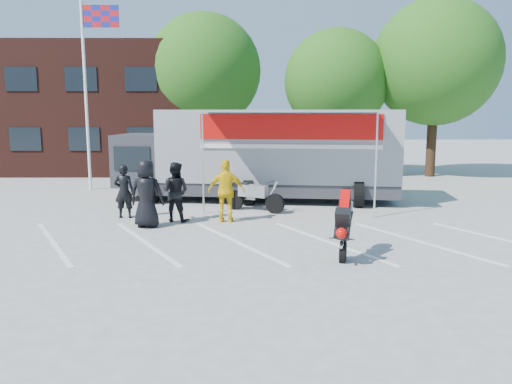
{
  "coord_description": "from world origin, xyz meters",
  "views": [
    {
      "loc": [
        0.59,
        -11.66,
        3.36
      ],
      "look_at": [
        0.69,
        1.18,
        1.3
      ],
      "focal_mm": 35.0,
      "sensor_mm": 36.0,
      "label": 1
    }
  ],
  "objects_px": {
    "parked_motorcycle": "(254,211)",
    "spectator_leather_c": "(175,192)",
    "flagpole": "(91,72)",
    "tree_mid": "(336,81)",
    "stunt_bike_rider": "(345,255)",
    "tree_right": "(436,62)",
    "tree_left": "(204,71)",
    "spectator_hivis": "(226,191)",
    "transporter_truck": "(265,200)",
    "spectator_leather_a": "(146,194)",
    "spectator_leather_b": "(124,191)"
  },
  "relations": [
    {
      "from": "tree_mid",
      "to": "spectator_hivis",
      "type": "distance_m",
      "value": 13.28
    },
    {
      "from": "spectator_leather_c",
      "to": "spectator_hivis",
      "type": "bearing_deg",
      "value": -168.56
    },
    {
      "from": "flagpole",
      "to": "spectator_leather_a",
      "type": "height_order",
      "value": "flagpole"
    },
    {
      "from": "flagpole",
      "to": "stunt_bike_rider",
      "type": "bearing_deg",
      "value": -48.44
    },
    {
      "from": "spectator_hivis",
      "to": "parked_motorcycle",
      "type": "bearing_deg",
      "value": -116.3
    },
    {
      "from": "flagpole",
      "to": "spectator_leather_a",
      "type": "bearing_deg",
      "value": -62.69
    },
    {
      "from": "transporter_truck",
      "to": "tree_right",
      "type": "bearing_deg",
      "value": 45.8
    },
    {
      "from": "parked_motorcycle",
      "to": "spectator_leather_b",
      "type": "xyz_separation_m",
      "value": [
        -4.17,
        -1.04,
        0.86
      ]
    },
    {
      "from": "tree_left",
      "to": "transporter_truck",
      "type": "distance_m",
      "value": 10.8
    },
    {
      "from": "tree_mid",
      "to": "tree_left",
      "type": "bearing_deg",
      "value": 171.87
    },
    {
      "from": "tree_right",
      "to": "spectator_leather_a",
      "type": "xyz_separation_m",
      "value": [
        -12.51,
        -11.73,
        -4.87
      ]
    },
    {
      "from": "tree_right",
      "to": "transporter_truck",
      "type": "height_order",
      "value": "tree_right"
    },
    {
      "from": "tree_left",
      "to": "transporter_truck",
      "type": "height_order",
      "value": "tree_left"
    },
    {
      "from": "flagpole",
      "to": "spectator_hivis",
      "type": "bearing_deg",
      "value": -47.35
    },
    {
      "from": "tree_right",
      "to": "tree_left",
      "type": "bearing_deg",
      "value": 172.87
    },
    {
      "from": "tree_mid",
      "to": "stunt_bike_rider",
      "type": "relative_size",
      "value": 4.29
    },
    {
      "from": "tree_mid",
      "to": "stunt_bike_rider",
      "type": "distance_m",
      "value": 16.13
    },
    {
      "from": "tree_left",
      "to": "stunt_bike_rider",
      "type": "distance_m",
      "value": 17.78
    },
    {
      "from": "parked_motorcycle",
      "to": "spectator_leather_c",
      "type": "relative_size",
      "value": 1.22
    },
    {
      "from": "transporter_truck",
      "to": "spectator_hivis",
      "type": "bearing_deg",
      "value": -101.72
    },
    {
      "from": "tree_left",
      "to": "tree_mid",
      "type": "relative_size",
      "value": 1.13
    },
    {
      "from": "tree_left",
      "to": "spectator_hivis",
      "type": "bearing_deg",
      "value": -81.87
    },
    {
      "from": "tree_right",
      "to": "spectator_leather_b",
      "type": "bearing_deg",
      "value": -142.31
    },
    {
      "from": "stunt_bike_rider",
      "to": "spectator_hivis",
      "type": "xyz_separation_m",
      "value": [
        -3.0,
        3.64,
        0.97
      ]
    },
    {
      "from": "parked_motorcycle",
      "to": "spectator_hivis",
      "type": "xyz_separation_m",
      "value": [
        -0.87,
        -1.66,
        0.97
      ]
    },
    {
      "from": "flagpole",
      "to": "spectator_leather_a",
      "type": "xyz_separation_m",
      "value": [
        3.73,
        -7.23,
        -4.05
      ]
    },
    {
      "from": "spectator_leather_a",
      "to": "spectator_hivis",
      "type": "height_order",
      "value": "spectator_leather_a"
    },
    {
      "from": "flagpole",
      "to": "tree_right",
      "type": "distance_m",
      "value": 16.88
    },
    {
      "from": "flagpole",
      "to": "tree_mid",
      "type": "height_order",
      "value": "flagpole"
    },
    {
      "from": "tree_right",
      "to": "transporter_truck",
      "type": "xyz_separation_m",
      "value": [
        -8.92,
        -7.23,
        -5.88
      ]
    },
    {
      "from": "tree_left",
      "to": "stunt_bike_rider",
      "type": "height_order",
      "value": "tree_left"
    },
    {
      "from": "tree_left",
      "to": "parked_motorcycle",
      "type": "xyz_separation_m",
      "value": [
        2.66,
        -10.89,
        -5.57
      ]
    },
    {
      "from": "tree_right",
      "to": "spectator_leather_a",
      "type": "relative_size",
      "value": 4.54
    },
    {
      "from": "tree_mid",
      "to": "stunt_bike_rider",
      "type": "bearing_deg",
      "value": -98.27
    },
    {
      "from": "flagpole",
      "to": "spectator_leather_b",
      "type": "height_order",
      "value": "flagpole"
    },
    {
      "from": "transporter_truck",
      "to": "spectator_leather_b",
      "type": "distance_m",
      "value": 5.65
    },
    {
      "from": "spectator_hivis",
      "to": "spectator_leather_b",
      "type": "bearing_deg",
      "value": -9.38
    },
    {
      "from": "flagpole",
      "to": "parked_motorcycle",
      "type": "height_order",
      "value": "flagpole"
    },
    {
      "from": "spectator_leather_c",
      "to": "tree_left",
      "type": "bearing_deg",
      "value": -71.79
    },
    {
      "from": "tree_mid",
      "to": "tree_right",
      "type": "relative_size",
      "value": 0.84
    },
    {
      "from": "tree_mid",
      "to": "spectator_leather_a",
      "type": "xyz_separation_m",
      "value": [
        -7.51,
        -12.23,
        -3.94
      ]
    },
    {
      "from": "stunt_bike_rider",
      "to": "spectator_hivis",
      "type": "height_order",
      "value": "spectator_hivis"
    },
    {
      "from": "parked_motorcycle",
      "to": "spectator_leather_b",
      "type": "bearing_deg",
      "value": 131.94
    },
    {
      "from": "tree_left",
      "to": "spectator_hivis",
      "type": "distance_m",
      "value": 13.49
    },
    {
      "from": "stunt_bike_rider",
      "to": "spectator_leather_a",
      "type": "relative_size",
      "value": 0.89
    },
    {
      "from": "spectator_leather_a",
      "to": "spectator_hivis",
      "type": "bearing_deg",
      "value": -156.43
    },
    {
      "from": "flagpole",
      "to": "spectator_leather_b",
      "type": "relative_size",
      "value": 4.64
    },
    {
      "from": "spectator_leather_a",
      "to": "tree_left",
      "type": "bearing_deg",
      "value": -85.04
    },
    {
      "from": "parked_motorcycle",
      "to": "transporter_truck",
      "type": "bearing_deg",
      "value": 17.22
    },
    {
      "from": "stunt_bike_rider",
      "to": "spectator_leather_c",
      "type": "xyz_separation_m",
      "value": [
        -4.59,
        3.8,
        0.92
      ]
    }
  ]
}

